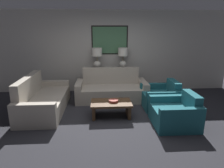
# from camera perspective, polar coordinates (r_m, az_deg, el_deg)

# --- Properties ---
(ground_plane) EXTENTS (20.00, 20.00, 0.00)m
(ground_plane) POSITION_cam_1_polar(r_m,az_deg,el_deg) (4.62, 1.05, -10.85)
(ground_plane) COLOR #28282D
(back_wall) EXTENTS (8.11, 0.12, 2.65)m
(back_wall) POSITION_cam_1_polar(r_m,az_deg,el_deg) (6.72, -0.67, 9.29)
(back_wall) COLOR beige
(back_wall) RESTS_ON ground_plane
(console_table) EXTENTS (1.28, 0.38, 0.80)m
(console_table) POSITION_cam_1_polar(r_m,az_deg,el_deg) (6.62, -0.52, 1.01)
(console_table) COLOR black
(console_table) RESTS_ON ground_plane
(table_lamp_left) EXTENTS (0.32, 0.32, 0.67)m
(table_lamp_left) POSITION_cam_1_polar(r_m,az_deg,el_deg) (6.46, -4.28, 7.87)
(table_lamp_left) COLOR silver
(table_lamp_left) RESTS_ON console_table
(table_lamp_right) EXTENTS (0.32, 0.32, 0.67)m
(table_lamp_right) POSITION_cam_1_polar(r_m,az_deg,el_deg) (6.50, 3.17, 7.94)
(table_lamp_right) COLOR silver
(table_lamp_right) RESTS_ON console_table
(couch_by_back_wall) EXTENTS (2.08, 0.95, 0.91)m
(couch_by_back_wall) POSITION_cam_1_polar(r_m,az_deg,el_deg) (5.98, -0.16, -1.69)
(couch_by_back_wall) COLOR #ADA393
(couch_by_back_wall) RESTS_ON ground_plane
(couch_by_side) EXTENTS (0.95, 2.08, 0.91)m
(couch_by_side) POSITION_cam_1_polar(r_m,az_deg,el_deg) (5.42, -19.10, -4.42)
(couch_by_side) COLOR #ADA393
(couch_by_side) RESTS_ON ground_plane
(coffee_table) EXTENTS (0.96, 0.60, 0.37)m
(coffee_table) POSITION_cam_1_polar(r_m,az_deg,el_deg) (4.82, -0.25, -6.31)
(coffee_table) COLOR #4C331E
(coffee_table) RESTS_ON ground_plane
(decorative_bowl) EXTENTS (0.23, 0.23, 0.05)m
(decorative_bowl) POSITION_cam_1_polar(r_m,az_deg,el_deg) (4.77, 0.42, -4.86)
(decorative_bowl) COLOR #93382D
(decorative_bowl) RESTS_ON coffee_table
(armchair_near_back_wall) EXTENTS (0.91, 0.94, 0.72)m
(armchair_near_back_wall) POSITION_cam_1_polar(r_m,az_deg,el_deg) (5.56, 13.77, -3.82)
(armchair_near_back_wall) COLOR #1E5B66
(armchair_near_back_wall) RESTS_ON ground_plane
(armchair_near_camera) EXTENTS (0.91, 0.94, 0.72)m
(armchair_near_camera) POSITION_cam_1_polar(r_m,az_deg,el_deg) (4.62, 17.67, -8.13)
(armchair_near_camera) COLOR #1E5B66
(armchair_near_camera) RESTS_ON ground_plane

